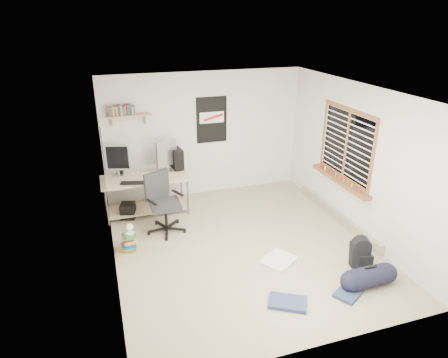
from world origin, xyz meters
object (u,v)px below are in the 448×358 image
object	(u,v)px
office_chair	(165,205)
backpack	(360,254)
desk	(146,195)
duffel_bag	(369,278)
book_stack	(130,242)

from	to	relation	value
office_chair	backpack	xyz separation A→B (m)	(2.55, -1.92, -0.29)
desk	duffel_bag	distance (m)	4.10
backpack	book_stack	distance (m)	3.54
desk	book_stack	world-z (taller)	desk
duffel_bag	book_stack	bearing A→B (deg)	146.23
book_stack	office_chair	bearing A→B (deg)	32.89
office_chair	duffel_bag	distance (m)	3.38
office_chair	duffel_bag	size ratio (longest dim) A/B	1.79
desk	book_stack	distance (m)	1.32
desk	duffel_bag	world-z (taller)	desk
duffel_bag	backpack	bearing A→B (deg)	67.90
backpack	duffel_bag	size ratio (longest dim) A/B	0.63
desk	duffel_bag	size ratio (longest dim) A/B	2.69
backpack	book_stack	bearing A→B (deg)	173.14
office_chair	book_stack	bearing A→B (deg)	-172.03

